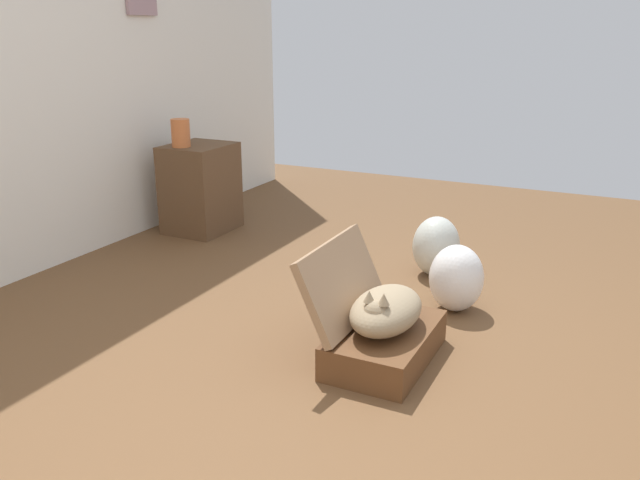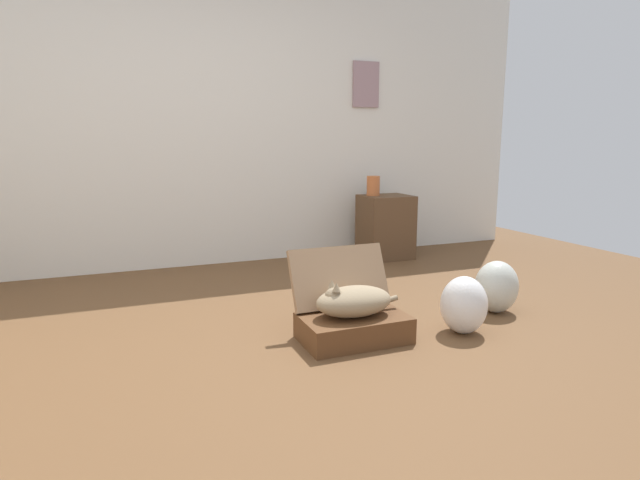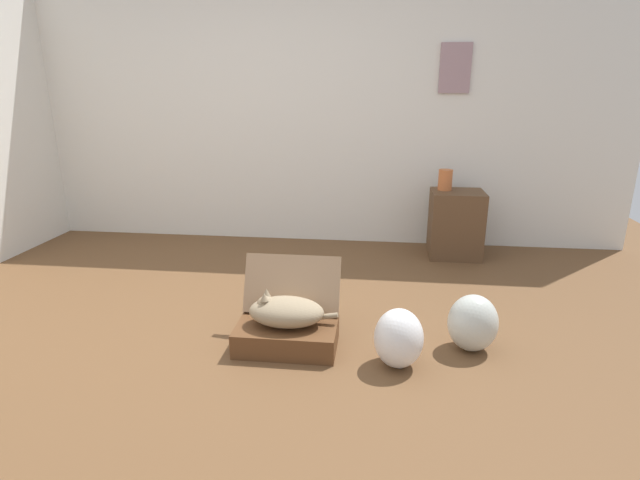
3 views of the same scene
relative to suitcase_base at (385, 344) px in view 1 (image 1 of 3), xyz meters
name	(u,v)px [view 1 (image 1 of 3)]	position (x,y,z in m)	size (l,w,h in m)	color
ground_plane	(357,405)	(-0.37, -0.03, -0.07)	(7.68, 7.68, 0.00)	brown
suitcase_base	(385,344)	(0.00, 0.00, 0.00)	(0.59, 0.36, 0.15)	brown
suitcase_lid	(342,282)	(0.00, 0.20, 0.25)	(0.59, 0.36, 0.04)	#9B7756
cat	(386,310)	(-0.01, 0.00, 0.16)	(0.52, 0.27, 0.21)	#998466
plastic_bag_white	(456,278)	(0.64, -0.13, 0.10)	(0.27, 0.27, 0.34)	white
plastic_bag_clear	(436,246)	(1.08, 0.10, 0.10)	(0.29, 0.26, 0.34)	silver
side_table	(201,188)	(1.21, 1.82, 0.23)	(0.46, 0.39, 0.60)	brown
vase_tall	(181,133)	(1.09, 1.87, 0.62)	(0.12, 0.12, 0.18)	#CC6B38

